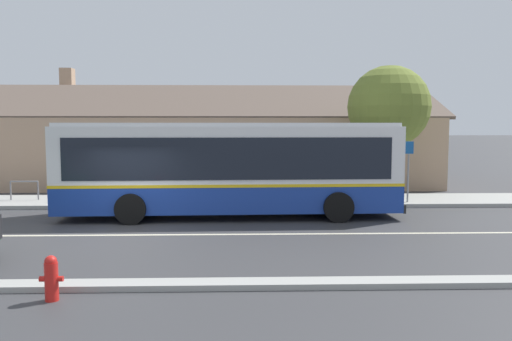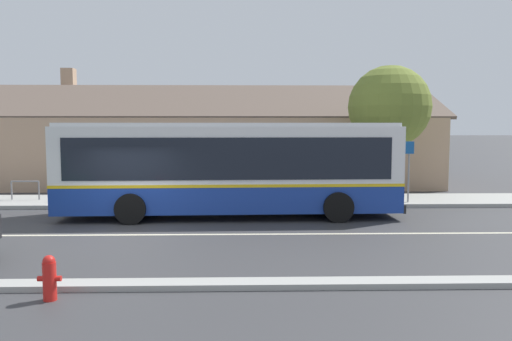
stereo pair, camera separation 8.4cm
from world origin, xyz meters
The scene contains 12 objects.
ground_plane centered at (0.00, 0.00, 0.00)m, with size 300.00×300.00×0.00m, color #38383A.
sidewalk_far centered at (0.00, 6.00, 0.07)m, with size 60.00×3.00×0.15m, color #9E9E99.
curb_near centered at (0.00, -4.75, 0.06)m, with size 60.00×0.50×0.12m, color #9E9E99.
lane_divider_stripe centered at (0.00, 0.00, 0.00)m, with size 60.00×0.16×0.01m, color beige.
community_building centered at (0.49, 14.29, 1.89)m, with size 26.42×10.06×6.46m.
transit_bus centered at (3.07, 2.90, 1.74)m, with size 11.62×2.98×3.25m.
bench_by_building centered at (-2.65, 6.01, 0.57)m, with size 1.70×0.51×0.94m.
bench_down_street centered at (1.92, 5.37, 0.58)m, with size 1.82×0.51×0.94m.
street_tree_primary centered at (9.79, 7.04, 3.95)m, with size 3.51×3.51×5.72m.
fire_hydrant centered at (0.05, -5.40, 0.43)m, with size 0.42×0.24×0.83m.
bus_stop_sign centered at (10.01, 4.99, 1.64)m, with size 0.36×0.07×2.40m.
bike_rack centered at (-5.34, 6.07, 0.68)m, with size 1.16×0.06×0.78m.
Camera 1 is at (3.48, -14.26, 3.15)m, focal length 35.00 mm.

